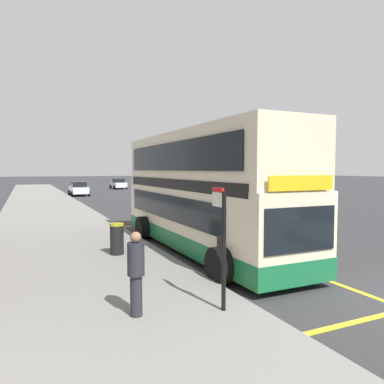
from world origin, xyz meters
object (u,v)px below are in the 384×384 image
Objects in this scene: double_decker_bus at (201,196)px; pedestrian_waiting_near_sign at (136,270)px; bus_stop_sign at (222,237)px; litter_bin at (117,239)px; parked_car_white_kerbside at (118,184)px; parked_car_silver_ahead at (221,199)px; parked_car_white_behind at (79,189)px.

pedestrian_waiting_near_sign is (-4.03, -5.29, -1.01)m from double_decker_bus.
bus_stop_sign reaches higher than litter_bin.
parked_car_silver_ahead is (0.21, -32.13, 0.00)m from parked_car_white_kerbside.
parked_car_silver_ahead is 3.94× the size of litter_bin.
parked_car_white_kerbside is (9.54, 49.42, -0.85)m from bus_stop_sign.
pedestrian_waiting_near_sign is at bearing -124.15° from parked_car_silver_ahead.
parked_car_white_behind is at bearing 86.95° from bus_stop_sign.
double_decker_bus is 6.15m from bus_stop_sign.
parked_car_white_behind is (1.97, 36.92, -0.85)m from bus_stop_sign.
pedestrian_waiting_near_sign is at bearing -98.42° from parked_car_white_behind.
parked_car_white_kerbside is at bearing 79.08° from bus_stop_sign.
parked_car_silver_ahead is at bearing 55.85° from pedestrian_waiting_near_sign.
pedestrian_waiting_near_sign is at bearing 76.72° from parked_car_white_kerbside.
double_decker_bus is 2.58× the size of parked_car_white_behind.
bus_stop_sign reaches higher than parked_car_white_kerbside.
bus_stop_sign is at bearing -112.17° from double_decker_bus.
parked_car_white_behind is 3.94× the size of litter_bin.
bus_stop_sign is 36.98m from parked_car_white_behind.
pedestrian_waiting_near_sign is (-1.71, 0.40, -0.59)m from bus_stop_sign.
double_decker_bus is 31.27m from parked_car_white_behind.
litter_bin is at bearing -97.83° from parked_car_white_behind.
pedestrian_waiting_near_sign is at bearing 166.97° from bus_stop_sign.
pedestrian_waiting_near_sign reaches higher than parked_car_white_kerbside.
bus_stop_sign is (-2.32, -5.68, -0.42)m from double_decker_bus.
parked_car_white_behind is 36.71m from pedestrian_waiting_near_sign.
parked_car_white_behind is (-0.35, 31.24, -1.26)m from double_decker_bus.
parked_car_white_kerbside is 32.13m from parked_car_silver_ahead.
litter_bin is (-10.39, -43.68, -0.12)m from parked_car_white_kerbside.
parked_car_silver_ahead reaches higher than litter_bin.
parked_car_white_kerbside is at bearing 77.08° from pedestrian_waiting_near_sign.
pedestrian_waiting_near_sign reaches higher than parked_car_silver_ahead.
pedestrian_waiting_near_sign is 1.58× the size of litter_bin.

